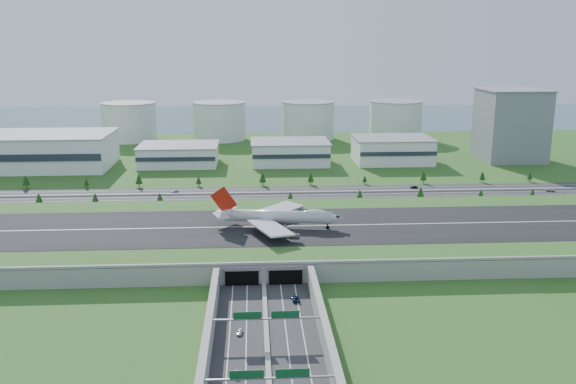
{
  "coord_description": "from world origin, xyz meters",
  "views": [
    {
      "loc": [
        -3.58,
        -272.41,
        93.13
      ],
      "look_at": [
        14.48,
        35.0,
        15.91
      ],
      "focal_mm": 38.0,
      "sensor_mm": 36.0,
      "label": 1
    }
  ],
  "objects": [
    {
      "name": "fuel_tank_a",
      "position": [
        -120.0,
        310.0,
        17.5
      ],
      "size": [
        50.0,
        50.0,
        35.0
      ],
      "primitive_type": "cylinder",
      "color": "silver",
      "rests_on": "ground"
    },
    {
      "name": "underpass_road",
      "position": [
        0.0,
        -99.42,
        3.43
      ],
      "size": [
        38.8,
        120.4,
        8.0
      ],
      "color": "#28282B",
      "rests_on": "ground"
    },
    {
      "name": "hangar_west",
      "position": [
        -170.0,
        185.0,
        12.5
      ],
      "size": [
        120.0,
        60.0,
        25.0
      ],
      "primitive_type": "cube",
      "color": "white",
      "rests_on": "ground"
    },
    {
      "name": "airfield_deck",
      "position": [
        0.0,
        -0.09,
        4.12
      ],
      "size": [
        520.0,
        100.0,
        9.2
      ],
      "color": "gray",
      "rests_on": "ground"
    },
    {
      "name": "car_7",
      "position": [
        -52.85,
        101.97,
        0.81
      ],
      "size": [
        5.11,
        3.49,
        1.37
      ],
      "primitive_type": "imported",
      "rotation": [
        0.0,
        0.0,
        -1.2
      ],
      "color": "silver",
      "rests_on": "ground"
    },
    {
      "name": "fuel_tank_b",
      "position": [
        -35.0,
        310.0,
        17.5
      ],
      "size": [
        50.0,
        50.0,
        35.0
      ],
      "primitive_type": "cylinder",
      "color": "silver",
      "rests_on": "ground"
    },
    {
      "name": "hangar_mid_c",
      "position": [
        105.0,
        190.0,
        9.5
      ],
      "size": [
        58.0,
        42.0,
        19.0
      ],
      "primitive_type": "cube",
      "color": "white",
      "rests_on": "ground"
    },
    {
      "name": "hangar_mid_a",
      "position": [
        -60.0,
        190.0,
        7.5
      ],
      "size": [
        58.0,
        42.0,
        15.0
      ],
      "primitive_type": "cube",
      "color": "white",
      "rests_on": "ground"
    },
    {
      "name": "car_5",
      "position": [
        99.83,
        103.06,
        0.89
      ],
      "size": [
        4.84,
        2.23,
        1.54
      ],
      "primitive_type": "imported",
      "rotation": [
        0.0,
        0.0,
        -1.44
      ],
      "color": "black",
      "rests_on": "ground"
    },
    {
      "name": "north_expressway",
      "position": [
        0.0,
        95.0,
        0.06
      ],
      "size": [
        560.0,
        36.0,
        0.12
      ],
      "primitive_type": "cube",
      "color": "#28282B",
      "rests_on": "ground"
    },
    {
      "name": "boeing_747",
      "position": [
        7.43,
        -1.12,
        13.47
      ],
      "size": [
        61.77,
        57.93,
        19.21
      ],
      "rotation": [
        0.0,
        0.0,
        -0.17
      ],
      "color": "silver",
      "rests_on": "airfield_deck"
    },
    {
      "name": "office_tower",
      "position": [
        200.0,
        195.0,
        27.5
      ],
      "size": [
        46.0,
        46.0,
        55.0
      ],
      "primitive_type": "cube",
      "color": "slate",
      "rests_on": "ground"
    },
    {
      "name": "car_2",
      "position": [
        11.29,
        -65.98,
        0.89
      ],
      "size": [
        3.25,
        5.85,
        1.55
      ],
      "primitive_type": "imported",
      "rotation": [
        0.0,
        0.0,
        3.27
      ],
      "color": "#0D1D41",
      "rests_on": "ground"
    },
    {
      "name": "car_1",
      "position": [
        -9.19,
        -116.72,
        0.77
      ],
      "size": [
        2.1,
        4.16,
        1.31
      ],
      "primitive_type": "imported",
      "rotation": [
        0.0,
        0.0,
        0.19
      ],
      "color": "white",
      "rests_on": "ground"
    },
    {
      "name": "fuel_tank_d",
      "position": [
        135.0,
        310.0,
        17.5
      ],
      "size": [
        50.0,
        50.0,
        35.0
      ],
      "primitive_type": "cylinder",
      "color": "silver",
      "rests_on": "ground"
    },
    {
      "name": "sign_gantry_near",
      "position": [
        0.0,
        -95.04,
        6.95
      ],
      "size": [
        38.7,
        0.7,
        9.8
      ],
      "color": "gray",
      "rests_on": "ground"
    },
    {
      "name": "tree_row",
      "position": [
        0.1,
        95.91,
        4.6
      ],
      "size": [
        508.59,
        48.58,
        8.46
      ],
      "color": "#3D2819",
      "rests_on": "ground"
    },
    {
      "name": "ground",
      "position": [
        0.0,
        0.0,
        0.0
      ],
      "size": [
        1200.0,
        1200.0,
        0.0
      ],
      "primitive_type": "plane",
      "color": "#254816",
      "rests_on": "ground"
    },
    {
      "name": "sign_gantry_far",
      "position": [
        0.0,
        -130.04,
        6.95
      ],
      "size": [
        38.7,
        0.7,
        9.8
      ],
      "color": "gray",
      "rests_on": "ground"
    },
    {
      "name": "bay_water",
      "position": [
        0.0,
        480.0,
        0.03
      ],
      "size": [
        1200.0,
        260.0,
        0.06
      ],
      "primitive_type": "cube",
      "color": "#375669",
      "rests_on": "ground"
    },
    {
      "name": "car_0",
      "position": [
        -8.64,
        -90.93,
        0.8
      ],
      "size": [
        2.2,
        4.17,
        1.35
      ],
      "primitive_type": "imported",
      "rotation": [
        0.0,
        0.0,
        -0.16
      ],
      "color": "silver",
      "rests_on": "ground"
    },
    {
      "name": "fuel_tank_c",
      "position": [
        50.0,
        310.0,
        17.5
      ],
      "size": [
        50.0,
        50.0,
        35.0
      ],
      "primitive_type": "cylinder",
      "color": "silver",
      "rests_on": "ground"
    },
    {
      "name": "hangar_mid_b",
      "position": [
        25.0,
        190.0,
        8.5
      ],
      "size": [
        58.0,
        42.0,
        17.0
      ],
      "primitive_type": "cube",
      "color": "white",
      "rests_on": "ground"
    },
    {
      "name": "car_6",
      "position": [
        183.49,
        89.72,
        0.9
      ],
      "size": [
        6.14,
        4.13,
        1.56
      ],
      "primitive_type": "imported",
      "rotation": [
        0.0,
        0.0,
        1.27
      ],
      "color": "#B3B2B7",
      "rests_on": "ground"
    }
  ]
}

